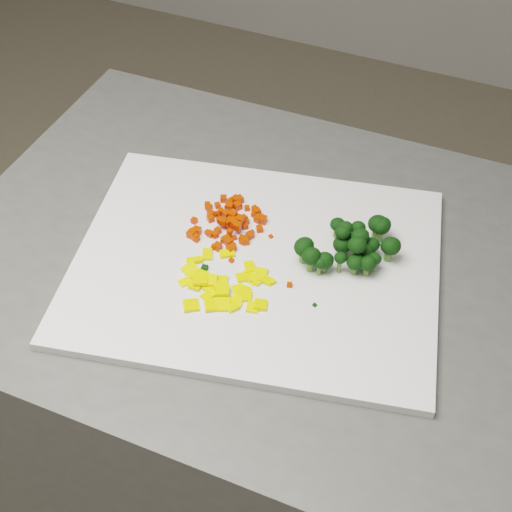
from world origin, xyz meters
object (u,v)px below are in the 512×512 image
at_px(cutting_board, 256,264).
at_px(carrot_pile, 226,218).
at_px(counter_block, 275,425).
at_px(broccoli_pile, 345,237).
at_px(pepper_pile, 219,282).

xyz_separation_m(cutting_board, carrot_pile, (-0.07, 0.05, 0.02)).
distance_m(counter_block, carrot_pile, 0.49).
bearing_deg(broccoli_pile, cutting_board, -149.36).
bearing_deg(cutting_board, pepper_pile, -112.78).
relative_size(counter_block, carrot_pile, 8.59).
bearing_deg(pepper_pile, broccoli_pile, 43.47).
bearing_deg(pepper_pile, cutting_board, 67.22).
relative_size(cutting_board, pepper_pile, 3.88).
relative_size(pepper_pile, broccoli_pile, 0.97).
bearing_deg(broccoli_pile, pepper_pile, -136.53).
xyz_separation_m(counter_block, carrot_pile, (-0.09, 0.02, 0.48)).
bearing_deg(carrot_pile, cutting_board, -35.52).
height_order(carrot_pile, pepper_pile, carrot_pile).
height_order(pepper_pile, broccoli_pile, broccoli_pile).
bearing_deg(pepper_pile, counter_block, 61.02).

